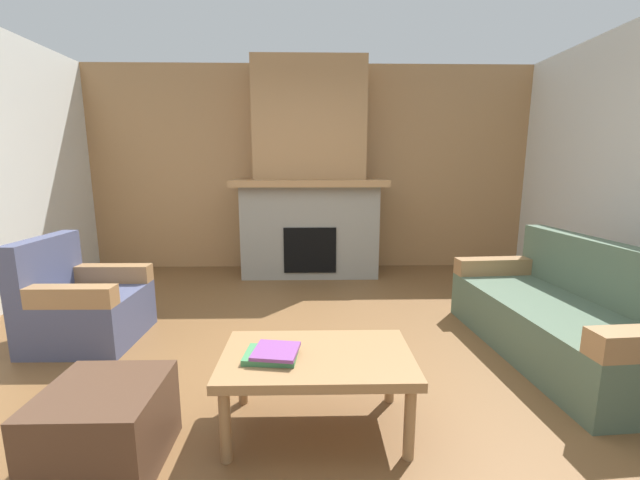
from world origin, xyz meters
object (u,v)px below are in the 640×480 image
at_px(armchair, 83,306).
at_px(ottoman, 106,427).
at_px(couch, 565,318).
at_px(fireplace, 310,184).
at_px(coffee_table, 317,363).

height_order(armchair, ottoman, armchair).
height_order(couch, armchair, same).
bearing_deg(fireplace, coffee_table, -89.18).
bearing_deg(couch, armchair, 175.10).
xyz_separation_m(couch, ottoman, (-2.85, -1.08, -0.09)).
height_order(couch, coffee_table, couch).
xyz_separation_m(fireplace, coffee_table, (0.05, -3.21, -0.79)).
xyz_separation_m(armchair, coffee_table, (1.87, -1.14, 0.08)).
bearing_deg(ottoman, armchair, 122.11).
bearing_deg(armchair, couch, -4.90).
bearing_deg(couch, ottoman, -159.34).
distance_m(coffee_table, ottoman, 1.04).
bearing_deg(armchair, fireplace, 48.53).
relative_size(fireplace, armchair, 3.18).
relative_size(fireplace, ottoman, 5.19).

